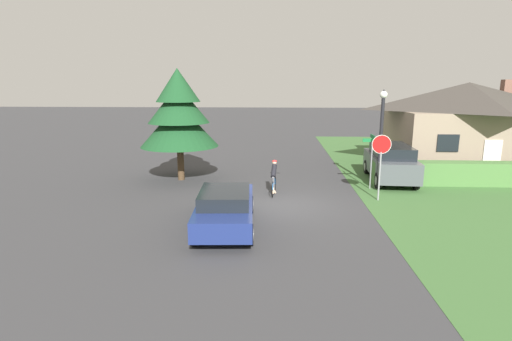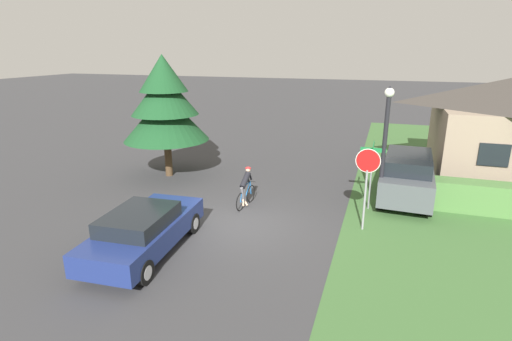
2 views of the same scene
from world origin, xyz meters
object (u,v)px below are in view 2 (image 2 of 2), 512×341
(street_lamp, at_px, (385,138))
(cyclist, at_px, (246,188))
(conifer_tall_near, at_px, (165,104))
(stop_sign, at_px, (367,173))
(sedan_left_lane, at_px, (144,230))
(parked_suv_right, at_px, (407,175))
(street_name_sign, at_px, (372,164))

(street_lamp, bearing_deg, cyclist, -166.29)
(conifer_tall_near, bearing_deg, stop_sign, -19.65)
(cyclist, distance_m, stop_sign, 4.65)
(sedan_left_lane, distance_m, parked_suv_right, 10.34)
(conifer_tall_near, bearing_deg, cyclist, -27.90)
(conifer_tall_near, bearing_deg, parked_suv_right, 1.48)
(stop_sign, distance_m, conifer_tall_near, 9.85)
(sedan_left_lane, bearing_deg, street_lamp, -52.76)
(cyclist, bearing_deg, conifer_tall_near, 67.64)
(sedan_left_lane, xyz_separation_m, conifer_tall_near, (-3.17, 6.91, 2.67))
(parked_suv_right, bearing_deg, street_lamp, 152.04)
(street_name_sign, bearing_deg, parked_suv_right, 50.84)
(cyclist, xyz_separation_m, conifer_tall_near, (-4.77, 2.53, 2.65))
(cyclist, distance_m, parked_suv_right, 6.48)
(cyclist, relative_size, conifer_tall_near, 0.30)
(sedan_left_lane, bearing_deg, cyclist, -23.58)
(cyclist, height_order, stop_sign, stop_sign)
(stop_sign, xyz_separation_m, street_lamp, (0.45, 1.94, 0.76))
(sedan_left_lane, height_order, stop_sign, stop_sign)
(sedan_left_lane, relative_size, street_lamp, 1.02)
(parked_suv_right, xyz_separation_m, street_name_sign, (-1.34, -1.64, 0.81))
(street_lamp, distance_m, conifer_tall_near, 9.75)
(parked_suv_right, height_order, street_name_sign, street_name_sign)
(parked_suv_right, bearing_deg, sedan_left_lane, 137.07)
(parked_suv_right, height_order, stop_sign, stop_sign)
(cyclist, relative_size, stop_sign, 0.59)
(sedan_left_lane, distance_m, street_name_sign, 8.31)
(street_name_sign, xyz_separation_m, conifer_tall_near, (-9.27, 1.37, 1.61))
(sedan_left_lane, height_order, street_lamp, street_lamp)
(parked_suv_right, relative_size, conifer_tall_near, 0.87)
(street_name_sign, distance_m, conifer_tall_near, 9.51)
(stop_sign, bearing_deg, street_name_sign, -89.01)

